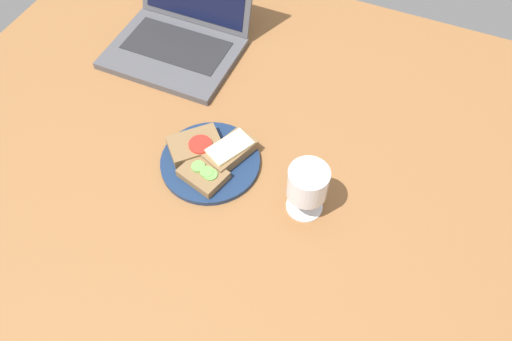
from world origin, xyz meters
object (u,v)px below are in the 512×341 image
Objects in this scene: sandwich_with_cucumber at (204,174)px; sandwich_with_cheese at (230,151)px; wine_glass at (308,185)px; laptop at (180,32)px; sandwich_with_tomato at (195,145)px; plate at (210,162)px.

sandwich_with_cucumber is 0.86× the size of sandwich_with_cheese.
laptop reaches higher than wine_glass.
sandwich_with_cheese is 0.96× the size of sandwich_with_tomato.
sandwich_with_cucumber is 0.82× the size of sandwich_with_tomato.
sandwich_with_cheese is 38.58cm from laptop.
sandwich_with_cucumber is 0.34× the size of laptop.
plate is 1.99× the size of sandwich_with_cucumber.
sandwich_with_cucumber is 7.61cm from sandwich_with_tomato.
sandwich_with_cucumber is 7.67cm from sandwich_with_cheese.
plate is 4.71cm from sandwich_with_cucumber.
sandwich_with_cucumber is (0.88, -4.32, 1.65)cm from plate.
sandwich_with_tomato is (-4.13, 1.41, 1.90)cm from plate.
sandwich_with_cucumber is at bearing -55.05° from laptop.
laptop is (-24.40, 34.91, 1.87)cm from sandwich_with_cucumber.
laptop reaches higher than sandwich_with_cheese.
plate is 1.71× the size of sandwich_with_cheese.
wine_glass is (22.03, -2.01, 7.33)cm from plate.
plate is 4.90cm from sandwich_with_cheese.
sandwich_with_tomato is at bearing 161.12° from plate.
laptop is at bearing 144.41° from wine_glass.
plate is 1.64× the size of sandwich_with_tomato.
wine_glass is (21.15, 2.32, 5.68)cm from sandwich_with_cucumber.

